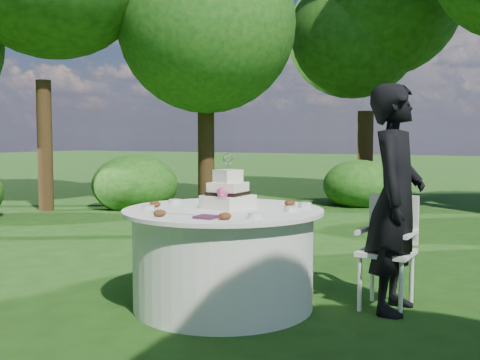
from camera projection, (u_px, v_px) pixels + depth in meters
name	position (u px, v px, depth m)	size (l,w,h in m)	color
ground	(223.00, 306.00, 4.42)	(80.00, 80.00, 0.00)	#1B380F
napkins	(206.00, 217.00, 3.85)	(0.14, 0.14, 0.02)	#481F3B
feather_plume	(170.00, 212.00, 4.12)	(0.48, 0.07, 0.01)	silver
guest	(396.00, 199.00, 4.23)	(0.63, 0.41, 1.73)	black
table	(223.00, 257.00, 4.39)	(1.56, 1.56, 0.77)	white
cake	(228.00, 194.00, 4.39)	(0.38, 0.38, 0.43)	silver
chair	(389.00, 242.00, 4.36)	(0.42, 0.40, 0.87)	white
votives	(234.00, 208.00, 4.28)	(1.15, 0.85, 0.04)	silver
petal_cups	(209.00, 209.00, 4.18)	(0.99, 1.10, 0.05)	#562D16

